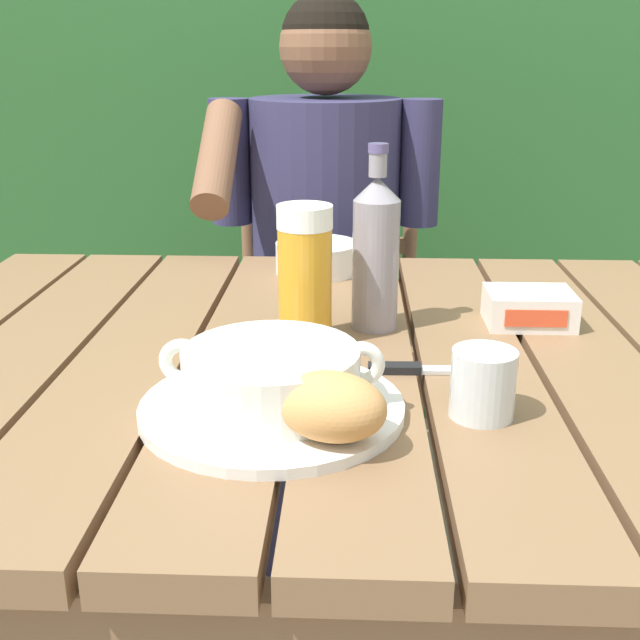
{
  "coord_description": "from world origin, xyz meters",
  "views": [
    {
      "loc": [
        -0.01,
        -0.94,
        1.1
      ],
      "look_at": [
        -0.05,
        -0.09,
        0.81
      ],
      "focal_mm": 43.91,
      "sensor_mm": 36.0,
      "label": 1
    }
  ],
  "objects_px": {
    "beer_glass": "(305,275)",
    "table_knife": "(418,369)",
    "butter_tub": "(529,308)",
    "soup_bowl": "(271,375)",
    "serving_plate": "(272,407)",
    "beer_bottle": "(376,252)",
    "chair_near_diner": "(327,317)",
    "diner_bowl": "(317,257)",
    "person_eating": "(323,239)",
    "water_glass_small": "(483,384)",
    "bread_roll": "(331,406)"
  },
  "relations": [
    {
      "from": "beer_glass",
      "to": "table_knife",
      "type": "relative_size",
      "value": 1.18
    },
    {
      "from": "butter_tub",
      "to": "soup_bowl",
      "type": "bearing_deg",
      "value": -138.12
    },
    {
      "from": "serving_plate",
      "to": "beer_glass",
      "type": "height_order",
      "value": "beer_glass"
    },
    {
      "from": "beer_bottle",
      "to": "chair_near_diner",
      "type": "bearing_deg",
      "value": 96.44
    },
    {
      "from": "chair_near_diner",
      "to": "diner_bowl",
      "type": "bearing_deg",
      "value": -90.0
    },
    {
      "from": "person_eating",
      "to": "butter_tub",
      "type": "relative_size",
      "value": 10.22
    },
    {
      "from": "beer_bottle",
      "to": "table_knife",
      "type": "bearing_deg",
      "value": -72.66
    },
    {
      "from": "beer_glass",
      "to": "water_glass_small",
      "type": "distance_m",
      "value": 0.3
    },
    {
      "from": "serving_plate",
      "to": "beer_glass",
      "type": "bearing_deg",
      "value": 84.01
    },
    {
      "from": "person_eating",
      "to": "serving_plate",
      "type": "distance_m",
      "value": 0.89
    },
    {
      "from": "person_eating",
      "to": "soup_bowl",
      "type": "height_order",
      "value": "person_eating"
    },
    {
      "from": "soup_bowl",
      "to": "beer_bottle",
      "type": "distance_m",
      "value": 0.3
    },
    {
      "from": "soup_bowl",
      "to": "diner_bowl",
      "type": "height_order",
      "value": "soup_bowl"
    },
    {
      "from": "bread_roll",
      "to": "beer_glass",
      "type": "distance_m",
      "value": 0.3
    },
    {
      "from": "soup_bowl",
      "to": "beer_bottle",
      "type": "relative_size",
      "value": 0.94
    },
    {
      "from": "beer_glass",
      "to": "beer_bottle",
      "type": "bearing_deg",
      "value": 32.65
    },
    {
      "from": "chair_near_diner",
      "to": "water_glass_small",
      "type": "height_order",
      "value": "chair_near_diner"
    },
    {
      "from": "water_glass_small",
      "to": "butter_tub",
      "type": "height_order",
      "value": "water_glass_small"
    },
    {
      "from": "serving_plate",
      "to": "soup_bowl",
      "type": "xyz_separation_m",
      "value": [
        0.0,
        -0.0,
        0.04
      ]
    },
    {
      "from": "chair_near_diner",
      "to": "beer_glass",
      "type": "relative_size",
      "value": 5.09
    },
    {
      "from": "butter_tub",
      "to": "diner_bowl",
      "type": "relative_size",
      "value": 0.83
    },
    {
      "from": "chair_near_diner",
      "to": "water_glass_small",
      "type": "xyz_separation_m",
      "value": [
        0.2,
        -1.08,
        0.3
      ]
    },
    {
      "from": "table_knife",
      "to": "beer_bottle",
      "type": "bearing_deg",
      "value": 107.34
    },
    {
      "from": "person_eating",
      "to": "table_knife",
      "type": "relative_size",
      "value": 7.94
    },
    {
      "from": "chair_near_diner",
      "to": "butter_tub",
      "type": "bearing_deg",
      "value": -68.74
    },
    {
      "from": "beer_bottle",
      "to": "water_glass_small",
      "type": "relative_size",
      "value": 3.43
    },
    {
      "from": "serving_plate",
      "to": "water_glass_small",
      "type": "relative_size",
      "value": 3.85
    },
    {
      "from": "beer_bottle",
      "to": "diner_bowl",
      "type": "relative_size",
      "value": 1.76
    },
    {
      "from": "beer_glass",
      "to": "table_knife",
      "type": "xyz_separation_m",
      "value": [
        0.14,
        -0.1,
        -0.09
      ]
    },
    {
      "from": "person_eating",
      "to": "chair_near_diner",
      "type": "bearing_deg",
      "value": 89.14
    },
    {
      "from": "serving_plate",
      "to": "diner_bowl",
      "type": "relative_size",
      "value": 1.97
    },
    {
      "from": "serving_plate",
      "to": "bread_roll",
      "type": "distance_m",
      "value": 0.11
    },
    {
      "from": "bread_roll",
      "to": "butter_tub",
      "type": "relative_size",
      "value": 1.1
    },
    {
      "from": "chair_near_diner",
      "to": "soup_bowl",
      "type": "bearing_deg",
      "value": -91.19
    },
    {
      "from": "serving_plate",
      "to": "water_glass_small",
      "type": "distance_m",
      "value": 0.22
    },
    {
      "from": "chair_near_diner",
      "to": "beer_glass",
      "type": "distance_m",
      "value": 0.94
    },
    {
      "from": "person_eating",
      "to": "table_knife",
      "type": "bearing_deg",
      "value": -79.5
    },
    {
      "from": "soup_bowl",
      "to": "butter_tub",
      "type": "xyz_separation_m",
      "value": [
        0.33,
        0.3,
        -0.02
      ]
    },
    {
      "from": "beer_glass",
      "to": "table_knife",
      "type": "distance_m",
      "value": 0.19
    },
    {
      "from": "chair_near_diner",
      "to": "soup_bowl",
      "type": "distance_m",
      "value": 1.13
    },
    {
      "from": "person_eating",
      "to": "bread_roll",
      "type": "height_order",
      "value": "person_eating"
    },
    {
      "from": "chair_near_diner",
      "to": "person_eating",
      "type": "height_order",
      "value": "person_eating"
    },
    {
      "from": "bread_roll",
      "to": "beer_bottle",
      "type": "height_order",
      "value": "beer_bottle"
    },
    {
      "from": "beer_glass",
      "to": "water_glass_small",
      "type": "height_order",
      "value": "beer_glass"
    },
    {
      "from": "serving_plate",
      "to": "table_knife",
      "type": "bearing_deg",
      "value": 35.34
    },
    {
      "from": "butter_tub",
      "to": "serving_plate",
      "type": "bearing_deg",
      "value": -138.12
    },
    {
      "from": "person_eating",
      "to": "beer_glass",
      "type": "xyz_separation_m",
      "value": [
        0.0,
        -0.68,
        0.11
      ]
    },
    {
      "from": "person_eating",
      "to": "diner_bowl",
      "type": "distance_m",
      "value": 0.34
    },
    {
      "from": "butter_tub",
      "to": "chair_near_diner",
      "type": "bearing_deg",
      "value": 111.26
    },
    {
      "from": "serving_plate",
      "to": "beer_bottle",
      "type": "xyz_separation_m",
      "value": [
        0.11,
        0.27,
        0.1
      ]
    }
  ]
}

